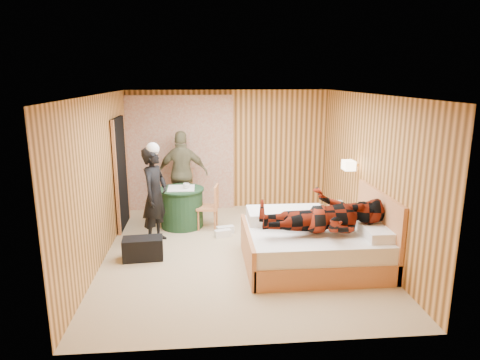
{
  "coord_description": "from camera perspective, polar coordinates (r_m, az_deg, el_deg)",
  "views": [
    {
      "loc": [
        -0.53,
        -6.45,
        2.75
      ],
      "look_at": [
        0.08,
        0.58,
        1.05
      ],
      "focal_mm": 32.0,
      "sensor_mm": 36.0,
      "label": 1
    }
  ],
  "objects": [
    {
      "name": "chair_far",
      "position": [
        8.71,
        -7.62,
        -1.28
      ],
      "size": [
        0.44,
        0.44,
        0.93
      ],
      "rotation": [
        0.0,
        0.0,
        0.04
      ],
      "color": "#E8955F",
      "rests_on": "floor"
    },
    {
      "name": "book_lower",
      "position": [
        7.7,
        13.53,
        -3.65
      ],
      "size": [
        0.23,
        0.26,
        0.02
      ],
      "primitive_type": "imported",
      "rotation": [
        0.0,
        0.0,
        0.32
      ],
      "color": "white",
      "rests_on": "nightstand"
    },
    {
      "name": "floor",
      "position": [
        7.04,
        -0.26,
        -9.47
      ],
      "size": [
        4.2,
        5.0,
        0.01
      ],
      "primitive_type": "cube",
      "color": "tan",
      "rests_on": "ground"
    },
    {
      "name": "man_on_bed",
      "position": [
        6.16,
        11.11,
        -3.39
      ],
      "size": [
        0.86,
        0.67,
        1.77
      ],
      "primitive_type": "imported",
      "rotation": [
        0.0,
        1.57,
        0.0
      ],
      "color": "maroon",
      "rests_on": "bed"
    },
    {
      "name": "doorway",
      "position": [
        8.19,
        -15.63,
        0.87
      ],
      "size": [
        0.06,
        0.9,
        2.05
      ],
      "primitive_type": "cube",
      "color": "black",
      "rests_on": "floor"
    },
    {
      "name": "wall_right",
      "position": [
        7.13,
        16.8,
        0.81
      ],
      "size": [
        0.02,
        5.0,
        2.5
      ],
      "primitive_type": "cube",
      "color": "#EDA95B",
      "rests_on": "floor"
    },
    {
      "name": "woman_standing",
      "position": [
        7.32,
        -11.28,
        -2.03
      ],
      "size": [
        0.58,
        0.7,
        1.64
      ],
      "primitive_type": "imported",
      "rotation": [
        0.0,
        0.0,
        1.2
      ],
      "color": "black",
      "rests_on": "floor"
    },
    {
      "name": "round_table",
      "position": [
        8.11,
        -7.77,
        -3.6
      ],
      "size": [
        0.84,
        0.84,
        0.75
      ],
      "color": "#214928",
      "rests_on": "floor"
    },
    {
      "name": "cup_table",
      "position": [
        7.95,
        -7.16,
        -0.79
      ],
      "size": [
        0.14,
        0.14,
        0.1
      ],
      "primitive_type": "imported",
      "rotation": [
        0.0,
        0.0,
        0.13
      ],
      "color": "white",
      "rests_on": "round_table"
    },
    {
      "name": "curtain",
      "position": [
        9.03,
        -7.9,
        3.53
      ],
      "size": [
        2.2,
        0.08,
        2.4
      ],
      "primitive_type": "cube",
      "color": "beige",
      "rests_on": "floor"
    },
    {
      "name": "bed",
      "position": [
        6.58,
        10.07,
        -8.37
      ],
      "size": [
        2.05,
        1.61,
        1.11
      ],
      "color": "#E8955F",
      "rests_on": "floor"
    },
    {
      "name": "sneaker_left",
      "position": [
        7.77,
        -1.95,
        -6.67
      ],
      "size": [
        0.32,
        0.19,
        0.14
      ],
      "primitive_type": "cube",
      "rotation": [
        0.0,
        0.0,
        0.23
      ],
      "color": "white",
      "rests_on": "floor"
    },
    {
      "name": "cup_nightstand",
      "position": [
        7.85,
        13.13,
        -3.02
      ],
      "size": [
        0.13,
        0.13,
        0.09
      ],
      "primitive_type": "imported",
      "rotation": [
        0.0,
        0.0,
        -0.42
      ],
      "color": "white",
      "rests_on": "nightstand"
    },
    {
      "name": "nightstand",
      "position": [
        7.82,
        13.31,
        -5.35
      ],
      "size": [
        0.39,
        0.53,
        0.51
      ],
      "color": "#E8955F",
      "rests_on": "floor"
    },
    {
      "name": "duffel_bag",
      "position": [
        6.86,
        -12.81,
        -8.9
      ],
      "size": [
        0.63,
        0.37,
        0.34
      ],
      "primitive_type": "cube",
      "rotation": [
        0.0,
        0.0,
        0.08
      ],
      "color": "black",
      "rests_on": "floor"
    },
    {
      "name": "book_upper",
      "position": [
        7.69,
        13.54,
        -3.51
      ],
      "size": [
        0.17,
        0.23,
        0.02
      ],
      "primitive_type": "imported",
      "rotation": [
        0.0,
        0.0,
        0.02
      ],
      "color": "white",
      "rests_on": "nightstand"
    },
    {
      "name": "wall_lamp",
      "position": [
        7.47,
        14.31,
        1.92
      ],
      "size": [
        0.26,
        0.24,
        0.16
      ],
      "color": "gold",
      "rests_on": "wall_right"
    },
    {
      "name": "ceiling",
      "position": [
        6.48,
        -0.28,
        11.33
      ],
      "size": [
        4.2,
        5.0,
        0.01
      ],
      "primitive_type": "cube",
      "color": "white",
      "rests_on": "wall_back"
    },
    {
      "name": "wall_left",
      "position": [
        6.81,
        -18.17,
        0.12
      ],
      "size": [
        0.02,
        5.0,
        2.5
      ],
      "primitive_type": "cube",
      "color": "#EDA95B",
      "rests_on": "floor"
    },
    {
      "name": "sneaker_right",
      "position": [
        7.61,
        -2.29,
        -7.13
      ],
      "size": [
        0.31,
        0.19,
        0.13
      ],
      "primitive_type": "cube",
      "rotation": [
        0.0,
        0.0,
        0.28
      ],
      "color": "white",
      "rests_on": "floor"
    },
    {
      "name": "man_at_table",
      "position": [
        8.67,
        -7.66,
        0.85
      ],
      "size": [
        1.03,
        0.46,
        1.72
      ],
      "primitive_type": "imported",
      "rotation": [
        0.0,
        0.0,
        3.1
      ],
      "color": "#6F6B4A",
      "rests_on": "floor"
    },
    {
      "name": "wall_back",
      "position": [
        9.09,
        -1.57,
        4.05
      ],
      "size": [
        4.2,
        0.02,
        2.5
      ],
      "primitive_type": "cube",
      "color": "#EDA95B",
      "rests_on": "floor"
    },
    {
      "name": "chair_near",
      "position": [
        7.92,
        -3.84,
        -3.14
      ],
      "size": [
        0.43,
        0.43,
        0.83
      ],
      "rotation": [
        0.0,
        0.0,
        -1.73
      ],
      "color": "#E8955F",
      "rests_on": "floor"
    }
  ]
}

